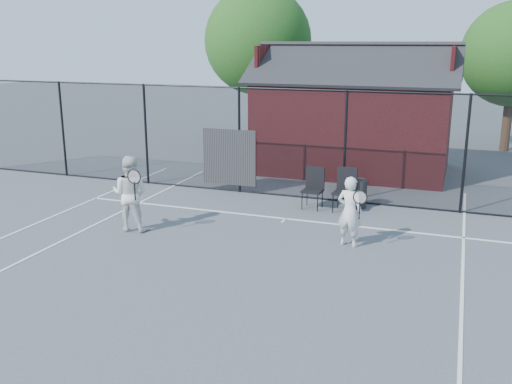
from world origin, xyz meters
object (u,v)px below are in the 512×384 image
(clubhouse, at_px, (354,122))
(waste_bin, at_px, (357,193))
(player_back, at_px, (130,193))
(chair_right, at_px, (312,189))
(chair_left, at_px, (344,191))
(player_front, at_px, (350,211))

(clubhouse, bearing_deg, waste_bin, -77.93)
(player_back, height_order, chair_right, player_back)
(player_back, relative_size, chair_left, 1.59)
(player_back, bearing_deg, chair_right, 41.73)
(player_back, relative_size, chair_right, 1.67)
(waste_bin, bearing_deg, player_back, -141.60)
(player_back, height_order, chair_left, player_back)
(player_back, xyz_separation_m, chair_right, (3.47, 3.09, -0.35))
(player_front, distance_m, player_back, 4.94)
(clubhouse, height_order, waste_bin, clubhouse)
(clubhouse, bearing_deg, player_back, -114.20)
(clubhouse, bearing_deg, player_front, -79.95)
(player_front, xyz_separation_m, player_back, (-4.89, -0.66, 0.11))
(player_back, height_order, waste_bin, player_back)
(chair_right, distance_m, waste_bin, 1.19)
(chair_left, bearing_deg, waste_bin, 69.40)
(chair_right, height_order, waste_bin, chair_right)
(chair_right, relative_size, waste_bin, 1.40)
(chair_right, bearing_deg, player_back, -135.20)
(player_front, distance_m, chair_right, 2.83)
(clubhouse, relative_size, waste_bin, 8.76)
(player_back, distance_m, chair_left, 5.30)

